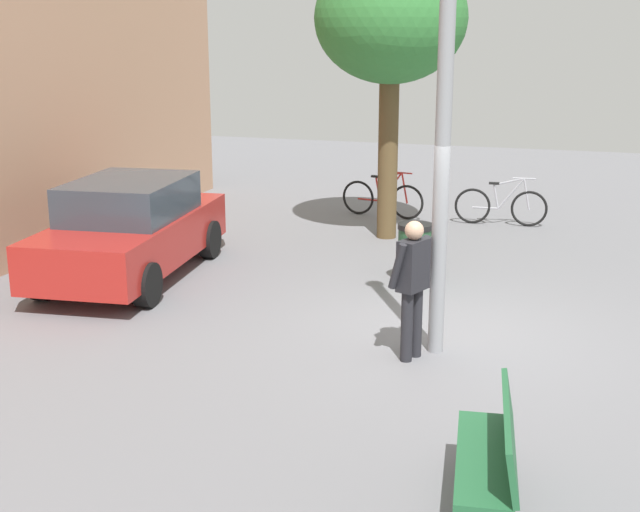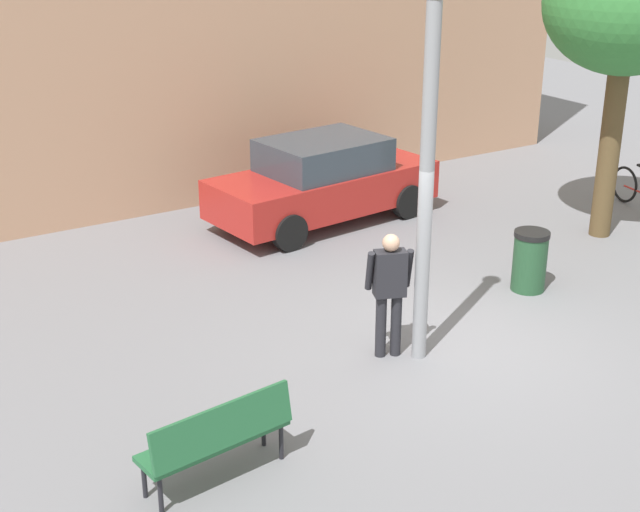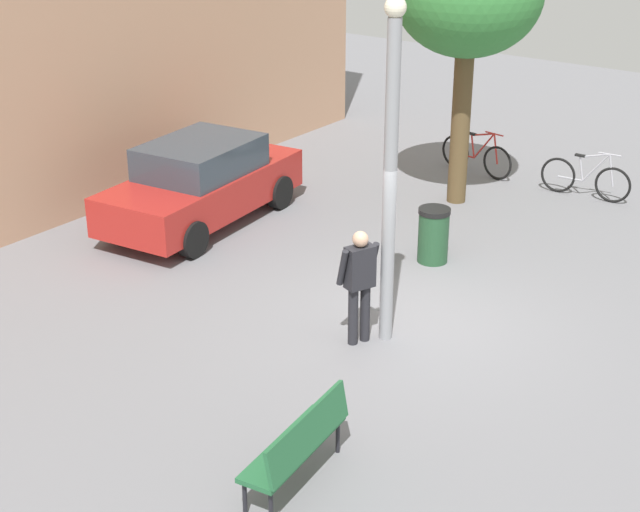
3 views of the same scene
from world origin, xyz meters
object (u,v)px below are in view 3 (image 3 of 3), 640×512
at_px(bicycle_red, 476,156).
at_px(bicycle_silver, 586,179).
at_px(park_bench, 300,442).
at_px(trash_bin, 433,235).
at_px(parked_car_red, 202,183).
at_px(person_by_lamppost, 360,279).
at_px(lamppost, 390,167).

bearing_deg(bicycle_red, bicycle_silver, -90.72).
height_order(park_bench, bicycle_red, bicycle_red).
xyz_separation_m(park_bench, bicycle_silver, (10.56, 1.07, -0.16)).
relative_size(bicycle_silver, trash_bin, 1.93).
relative_size(bicycle_red, parked_car_red, 0.41).
relative_size(park_bench, bicycle_red, 0.92).
bearing_deg(trash_bin, person_by_lamppost, -169.14).
height_order(person_by_lamppost, bicycle_red, person_by_lamppost).
height_order(park_bench, parked_car_red, parked_car_red).
relative_size(lamppost, bicycle_red, 2.64).
height_order(person_by_lamppost, park_bench, person_by_lamppost).
distance_m(park_bench, parked_car_red, 8.00).
height_order(lamppost, bicycle_red, lamppost).
distance_m(bicycle_red, trash_bin, 4.78).
bearing_deg(park_bench, lamppost, 17.64).
bearing_deg(bicycle_red, trash_bin, -160.63).
bearing_deg(parked_car_red, person_by_lamppost, -112.88).
xyz_separation_m(lamppost, person_by_lamppost, (-0.32, 0.24, -1.57)).
bearing_deg(parked_car_red, park_bench, -129.57).
relative_size(parked_car_red, trash_bin, 4.65).
relative_size(bicycle_silver, parked_car_red, 0.42).
relative_size(person_by_lamppost, parked_car_red, 0.38).
relative_size(person_by_lamppost, bicycle_silver, 0.92).
xyz_separation_m(lamppost, trash_bin, (2.71, 0.82, -2.06)).
relative_size(person_by_lamppost, bicycle_red, 0.93).
distance_m(bicycle_red, parked_car_red, 6.13).
distance_m(person_by_lamppost, bicycle_silver, 7.54).
xyz_separation_m(bicycle_silver, parked_car_red, (-5.46, 5.10, 0.39)).
bearing_deg(person_by_lamppost, trash_bin, 10.86).
xyz_separation_m(parked_car_red, trash_bin, (0.99, -4.27, -0.30)).
relative_size(lamppost, trash_bin, 5.05).
bearing_deg(lamppost, trash_bin, 16.85).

